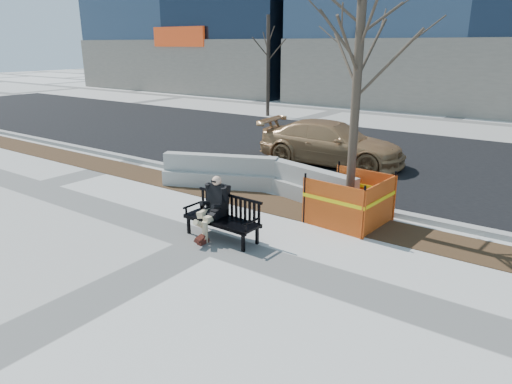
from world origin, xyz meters
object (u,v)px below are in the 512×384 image
at_px(bench, 222,238).
at_px(seated_man, 215,235).
at_px(tree_fence, 348,221).
at_px(jersey_barrier_right, 305,200).
at_px(sedan, 330,164).
at_px(jersey_barrier_left, 220,187).

bearing_deg(bench, seated_man, 168.77).
relative_size(tree_fence, jersey_barrier_right, 1.87).
xyz_separation_m(bench, sedan, (-1.01, 6.72, 0.00)).
relative_size(seated_man, jersey_barrier_left, 0.39).
height_order(sedan, jersey_barrier_left, sedan).
bearing_deg(jersey_barrier_right, jersey_barrier_left, -158.06).
relative_size(tree_fence, sedan, 1.18).
bearing_deg(jersey_barrier_right, bench, -79.59).
height_order(tree_fence, jersey_barrier_left, tree_fence).
xyz_separation_m(tree_fence, jersey_barrier_right, (-1.49, 0.74, 0.00)).
distance_m(sedan, jersey_barrier_left, 4.22).
bearing_deg(sedan, seated_man, -178.20).
relative_size(sedan, jersey_barrier_right, 1.58).
relative_size(seated_man, sedan, 0.26).
bearing_deg(seated_man, bench, -11.23).
xyz_separation_m(seated_man, tree_fence, (1.86, 2.28, 0.00)).
bearing_deg(tree_fence, sedan, 121.06).
bearing_deg(sedan, jersey_barrier_right, -167.36).
relative_size(bench, sedan, 0.35).
xyz_separation_m(tree_fence, jersey_barrier_left, (-3.91, 0.36, 0.00)).
xyz_separation_m(bench, tree_fence, (1.63, 2.33, 0.00)).
height_order(tree_fence, jersey_barrier_right, tree_fence).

